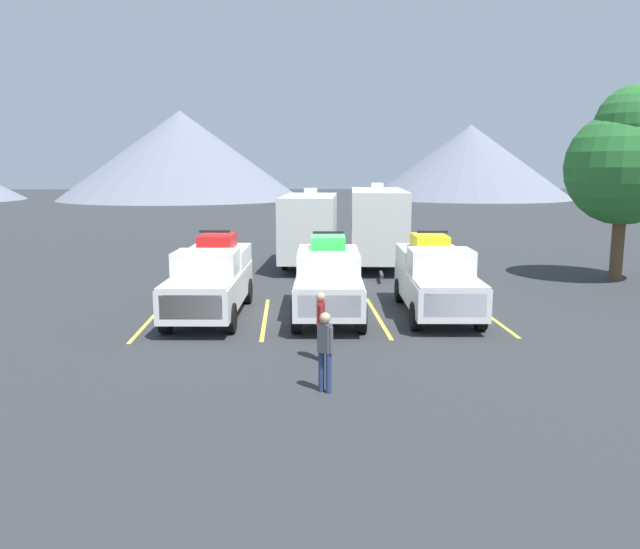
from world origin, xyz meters
TOP-DOWN VIEW (x-y plane):
  - ground_plane at (0.00, 0.00)m, footprint 240.00×240.00m
  - pickup_truck_a at (-3.49, -0.43)m, footprint 2.39×5.97m
  - pickup_truck_b at (0.23, -0.69)m, footprint 2.39×5.62m
  - pickup_truck_c at (3.70, -0.56)m, footprint 2.41×5.78m
  - lot_stripe_a at (-5.34, -0.97)m, footprint 0.12×5.50m
  - lot_stripe_b at (-1.78, -0.97)m, footprint 0.12×5.50m
  - lot_stripe_c at (1.78, -0.97)m, footprint 0.12×5.50m
  - lot_stripe_d at (5.34, -0.97)m, footprint 0.12×5.50m
  - camper_trailer_a at (-0.04, 9.01)m, footprint 3.03×7.54m
  - camper_trailer_b at (3.26, 9.61)m, footprint 3.26×9.24m
  - person_a at (-0.28, -7.59)m, footprint 0.32×0.31m
  - person_b at (-0.26, -5.37)m, footprint 0.23×0.37m
  - tree_a at (12.72, 4.91)m, footprint 4.68×4.68m
  - mountain_ridge at (11.40, 74.37)m, footprint 153.38×40.74m

SIDE VIEW (x-z plane):
  - ground_plane at x=0.00m, z-range 0.00..0.00m
  - lot_stripe_a at x=-5.34m, z-range 0.00..0.01m
  - lot_stripe_b at x=-1.78m, z-range 0.00..0.01m
  - lot_stripe_c at x=1.78m, z-range 0.00..0.01m
  - lot_stripe_d at x=5.34m, z-range 0.00..0.01m
  - person_b at x=-0.26m, z-range 0.13..1.82m
  - person_a at x=-0.28m, z-range 0.13..1.85m
  - pickup_truck_c at x=3.70m, z-range -0.11..2.49m
  - pickup_truck_b at x=0.23m, z-range -0.11..2.50m
  - pickup_truck_a at x=-3.49m, z-range -0.11..2.52m
  - camper_trailer_a at x=-0.04m, z-range 0.10..3.80m
  - camper_trailer_b at x=3.26m, z-range 0.10..4.03m
  - tree_a at x=12.72m, z-range 1.09..9.04m
  - mountain_ridge at x=11.40m, z-range -0.94..13.45m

